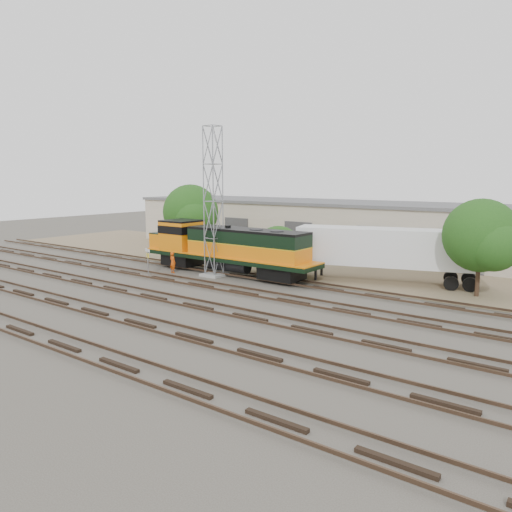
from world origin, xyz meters
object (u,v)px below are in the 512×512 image
Objects in this scene: locomotive at (225,247)px; worker at (173,263)px; signal_tower at (213,205)px; semi_trailer at (391,249)px.

locomotive reaches higher than worker.
worker is at bearing -162.20° from signal_tower.
semi_trailer is (15.83, 7.01, 1.69)m from worker.
locomotive is at bearing -139.93° from worker.
semi_trailer is at bearing 25.53° from signal_tower.
signal_tower is 6.09m from worker.
signal_tower is at bearing -152.33° from worker.
signal_tower is 13.97m from semi_trailer.
locomotive is at bearing -174.82° from semi_trailer.
worker is (-3.54, -1.14, -4.83)m from signal_tower.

